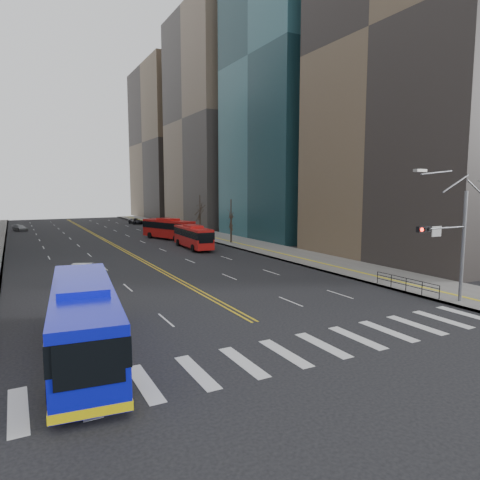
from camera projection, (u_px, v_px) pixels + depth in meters
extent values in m
plane|color=black|center=(304.00, 349.00, 21.82)|extent=(220.00, 220.00, 0.00)
cube|color=slate|center=(225.00, 239.00, 69.42)|extent=(7.00, 130.00, 0.15)
cube|color=silver|center=(18.00, 410.00, 15.77)|extent=(0.70, 4.00, 0.01)
cube|color=silver|center=(85.00, 396.00, 16.87)|extent=(0.70, 4.00, 0.01)
cube|color=silver|center=(144.00, 383.00, 17.97)|extent=(0.70, 4.00, 0.01)
cube|color=silver|center=(197.00, 372.00, 19.07)|extent=(0.70, 4.00, 0.01)
cube|color=silver|center=(243.00, 362.00, 20.17)|extent=(0.70, 4.00, 0.01)
cube|color=silver|center=(285.00, 353.00, 21.27)|extent=(0.70, 4.00, 0.01)
cube|color=silver|center=(322.00, 345.00, 22.37)|extent=(0.70, 4.00, 0.01)
cube|color=silver|center=(357.00, 338.00, 23.47)|extent=(0.70, 4.00, 0.01)
cube|color=silver|center=(388.00, 331.00, 24.57)|extent=(0.70, 4.00, 0.01)
cube|color=silver|center=(416.00, 325.00, 25.67)|extent=(0.70, 4.00, 0.01)
cube|color=silver|center=(442.00, 319.00, 26.77)|extent=(0.70, 4.00, 0.01)
cube|color=silver|center=(466.00, 314.00, 27.87)|extent=(0.70, 4.00, 0.01)
cube|color=gold|center=(102.00, 239.00, 69.96)|extent=(0.15, 100.00, 0.01)
cube|color=gold|center=(104.00, 239.00, 70.15)|extent=(0.15, 100.00, 0.01)
cube|color=brown|center=(433.00, 41.00, 49.08)|extent=(20.00, 24.00, 50.00)
cube|color=#2D5D66|center=(300.00, 63.00, 71.40)|extent=(20.00, 22.00, 58.00)
cube|color=#756351|center=(224.00, 122.00, 95.33)|extent=(20.00, 26.00, 46.00)
cube|color=brown|center=(173.00, 144.00, 123.16)|extent=(18.00, 30.00, 42.00)
cylinder|color=slate|center=(463.00, 248.00, 30.18)|extent=(0.24, 0.24, 8.00)
cylinder|color=slate|center=(443.00, 228.00, 28.95)|extent=(4.50, 0.12, 0.12)
cube|color=black|center=(423.00, 229.00, 28.04)|extent=(1.10, 0.28, 0.38)
cylinder|color=#FF190C|center=(422.00, 230.00, 27.74)|extent=(0.24, 0.08, 0.24)
cylinder|color=black|center=(426.00, 229.00, 27.90)|extent=(0.24, 0.08, 0.24)
cylinder|color=black|center=(429.00, 229.00, 28.07)|extent=(0.24, 0.08, 0.24)
cube|color=silver|center=(437.00, 231.00, 28.67)|extent=(0.90, 0.06, 0.70)
cube|color=#999993|center=(420.00, 171.00, 27.31)|extent=(0.90, 0.35, 0.18)
cube|color=black|center=(406.00, 278.00, 33.60)|extent=(0.04, 6.00, 0.04)
cylinder|color=black|center=(439.00, 293.00, 31.03)|extent=(0.06, 0.06, 1.00)
cylinder|color=black|center=(422.00, 288.00, 32.35)|extent=(0.06, 0.06, 1.00)
cylinder|color=black|center=(406.00, 284.00, 33.66)|extent=(0.06, 0.06, 1.00)
cylinder|color=black|center=(391.00, 281.00, 34.98)|extent=(0.06, 0.06, 1.00)
cylinder|color=black|center=(377.00, 278.00, 36.29)|extent=(0.06, 0.06, 1.00)
cylinder|color=black|center=(231.00, 232.00, 64.14)|extent=(0.28, 0.28, 3.50)
cylinder|color=black|center=(200.00, 225.00, 74.65)|extent=(0.28, 0.28, 3.75)
cube|color=#0E13D2|center=(84.00, 319.00, 20.42)|extent=(4.17, 13.36, 3.15)
cube|color=black|center=(83.00, 307.00, 20.35)|extent=(4.23, 13.38, 1.12)
cube|color=#0E13D2|center=(82.00, 285.00, 20.22)|extent=(2.68, 4.81, 0.40)
cube|color=yellow|center=(85.00, 347.00, 20.58)|extent=(4.23, 13.38, 0.35)
cylinder|color=black|center=(51.00, 391.00, 16.21)|extent=(0.41, 1.03, 1.00)
cylinder|color=black|center=(125.00, 379.00, 17.21)|extent=(0.41, 1.03, 1.00)
cylinder|color=black|center=(57.00, 326.00, 23.97)|extent=(0.41, 1.03, 1.00)
cylinder|color=black|center=(108.00, 320.00, 24.97)|extent=(0.41, 1.03, 1.00)
cube|color=red|center=(193.00, 237.00, 58.57)|extent=(2.75, 10.17, 2.58)
cube|color=black|center=(193.00, 233.00, 58.51)|extent=(2.81, 10.20, 0.94)
cube|color=red|center=(193.00, 226.00, 58.41)|extent=(1.99, 3.61, 0.40)
cylinder|color=black|center=(193.00, 248.00, 55.33)|extent=(0.35, 1.01, 1.00)
cylinder|color=black|center=(209.00, 247.00, 56.30)|extent=(0.35, 1.01, 1.00)
cylinder|color=black|center=(178.00, 243.00, 61.12)|extent=(0.35, 1.01, 1.00)
cylinder|color=black|center=(193.00, 242.00, 62.09)|extent=(0.35, 1.01, 1.00)
cube|color=red|center=(168.00, 229.00, 69.28)|extent=(5.74, 10.98, 2.78)
cube|color=black|center=(168.00, 225.00, 69.21)|extent=(5.80, 11.02, 1.00)
cube|color=red|center=(168.00, 219.00, 69.10)|extent=(3.05, 4.19, 0.40)
cylinder|color=black|center=(176.00, 239.00, 66.19)|extent=(0.60, 1.04, 1.00)
cylinder|color=black|center=(188.00, 237.00, 67.95)|extent=(0.60, 1.04, 1.00)
cylinder|color=black|center=(150.00, 235.00, 70.90)|extent=(0.60, 1.04, 1.00)
cylinder|color=black|center=(162.00, 234.00, 72.66)|extent=(0.60, 1.04, 1.00)
imported|color=silver|center=(81.00, 273.00, 37.35)|extent=(3.20, 5.07, 1.58)
imported|color=black|center=(156.00, 230.00, 77.35)|extent=(2.08, 4.08, 1.33)
imported|color=gray|center=(20.00, 228.00, 83.20)|extent=(3.13, 4.38, 1.18)
imported|color=black|center=(136.00, 221.00, 99.99)|extent=(2.65, 4.99, 1.34)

